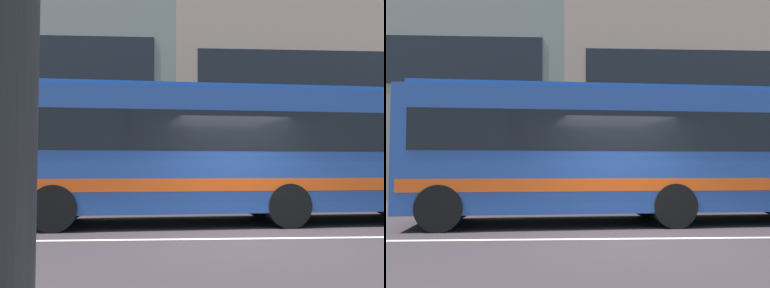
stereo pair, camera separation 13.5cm
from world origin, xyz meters
TOP-DOWN VIEW (x-y plane):
  - ground_plane at (0.00, 0.00)m, footprint 160.00×160.00m
  - lane_centre_line at (0.00, 0.00)m, footprint 60.00×0.16m
  - hedge_row_far at (3.94, 6.42)m, footprint 14.92×1.10m
  - apartment_block_right at (10.07, 14.82)m, footprint 22.37×10.27m
  - transit_bus at (0.44, 2.53)m, footprint 11.08×3.29m

SIDE VIEW (x-z plane):
  - ground_plane at x=0.00m, z-range 0.00..0.00m
  - lane_centre_line at x=0.00m, z-range 0.00..0.01m
  - hedge_row_far at x=3.94m, z-range 0.00..1.03m
  - transit_bus at x=0.44m, z-range 0.17..3.44m
  - apartment_block_right at x=10.07m, z-range 0.00..9.29m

